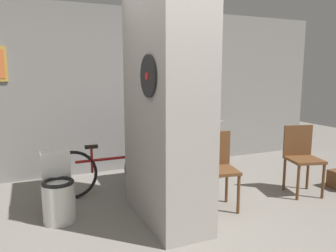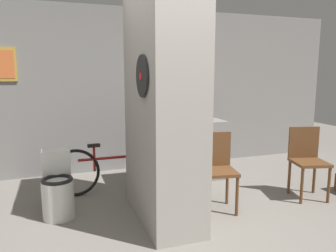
# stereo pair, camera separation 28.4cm
# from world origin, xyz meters

# --- Properties ---
(ground_plane) EXTENTS (14.00, 14.00, 0.00)m
(ground_plane) POSITION_xyz_m (0.00, 0.00, 0.00)
(ground_plane) COLOR slate
(wall_back) EXTENTS (8.00, 0.09, 2.60)m
(wall_back) POSITION_xyz_m (0.00, 2.63, 1.30)
(wall_back) COLOR gray
(wall_back) RESTS_ON ground_plane
(pillar_center) EXTENTS (0.57, 1.29, 2.60)m
(pillar_center) POSITION_xyz_m (0.13, 0.64, 1.30)
(pillar_center) COLOR gray
(pillar_center) RESTS_ON ground_plane
(counter_shelf) EXTENTS (1.31, 0.44, 0.88)m
(counter_shelf) POSITION_xyz_m (0.80, 1.76, 0.44)
(counter_shelf) COLOR gray
(counter_shelf) RESTS_ON ground_plane
(toilet) EXTENTS (0.34, 0.50, 0.72)m
(toilet) POSITION_xyz_m (-0.95, 1.05, 0.32)
(toilet) COLOR silver
(toilet) RESTS_ON ground_plane
(chair_near_pillar) EXTENTS (0.47, 0.47, 0.89)m
(chair_near_pillar) POSITION_xyz_m (0.80, 0.67, 0.51)
(chair_near_pillar) COLOR brown
(chair_near_pillar) RESTS_ON ground_plane
(chair_by_doorway) EXTENTS (0.48, 0.48, 0.89)m
(chair_by_doorway) POSITION_xyz_m (2.07, 0.63, 0.51)
(chair_by_doorway) COLOR brown
(chair_by_doorway) RESTS_ON ground_plane
(bicycle) EXTENTS (1.61, 0.42, 0.67)m
(bicycle) POSITION_xyz_m (-0.24, 1.59, 0.33)
(bicycle) COLOR black
(bicycle) RESTS_ON ground_plane
(bottle_tall) EXTENTS (0.06, 0.06, 0.28)m
(bottle_tall) POSITION_xyz_m (0.56, 1.83, 0.98)
(bottle_tall) COLOR #19598C
(bottle_tall) RESTS_ON counter_shelf
(bottle_short) EXTENTS (0.08, 0.08, 0.20)m
(bottle_short) POSITION_xyz_m (0.45, 1.69, 0.95)
(bottle_short) COLOR olive
(bottle_short) RESTS_ON counter_shelf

